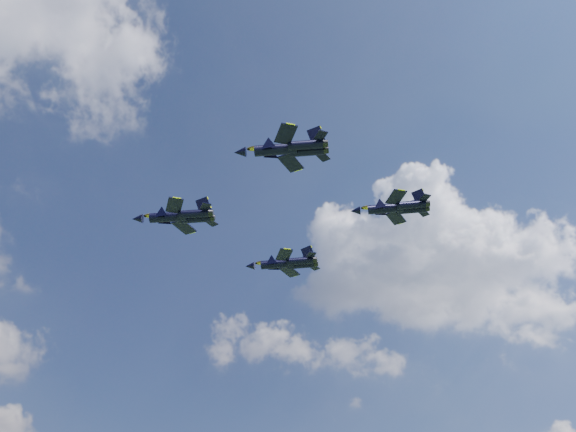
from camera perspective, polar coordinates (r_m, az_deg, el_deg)
The scene contains 4 objects.
jet_lead at distance 113.62m, azimuth -10.82°, elevation -0.07°, with size 13.84×13.15×3.67m.
jet_left at distance 95.06m, azimuth -1.38°, elevation 5.93°, with size 13.23×12.74×3.53m.
jet_right at distance 126.24m, azimuth -1.18°, elevation -4.27°, with size 13.24×13.39×3.62m.
jet_slot at distance 109.24m, azimuth 8.42°, elevation 0.67°, with size 12.31×12.24×3.34m.
Camera 1 is at (-55.49, -77.16, 5.71)m, focal length 40.00 mm.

